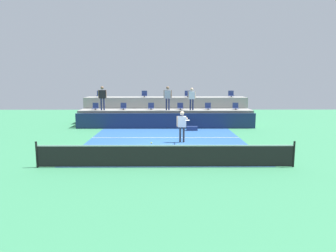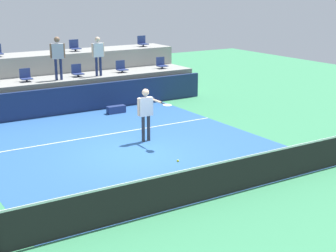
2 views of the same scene
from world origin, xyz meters
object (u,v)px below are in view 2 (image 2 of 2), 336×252
at_px(stadium_chair_upper_far_right, 142,42).
at_px(tennis_ball, 178,161).
at_px(stadium_chair_lower_far_right, 161,64).
at_px(spectator_in_grey, 58,54).
at_px(stadium_chair_lower_mid_right, 77,71).
at_px(spectator_leaning_on_rail, 98,53).
at_px(stadium_chair_lower_right, 121,67).
at_px(tennis_player, 146,109).
at_px(stadium_chair_upper_right, 75,46).
at_px(stadium_chair_lower_mid_left, 26,76).
at_px(equipment_bag, 116,109).

distance_m(stadium_chair_upper_far_right, tennis_ball, 13.72).
relative_size(stadium_chair_lower_far_right, stadium_chair_upper_far_right, 1.00).
xyz_separation_m(stadium_chair_lower_far_right, spectator_in_grey, (-5.17, -0.38, 0.86)).
bearing_deg(spectator_in_grey, stadium_chair_lower_far_right, 4.24).
height_order(stadium_chair_lower_mid_right, spectator_leaning_on_rail, spectator_leaning_on_rail).
height_order(stadium_chair_lower_far_right, stadium_chair_upper_far_right, stadium_chair_upper_far_right).
bearing_deg(spectator_in_grey, stadium_chair_lower_right, 7.13).
bearing_deg(stadium_chair_lower_right, stadium_chair_upper_far_right, 40.49).
xyz_separation_m(stadium_chair_lower_far_right, tennis_player, (-4.39, -6.25, -0.37)).
distance_m(stadium_chair_lower_far_right, tennis_ball, 12.06).
relative_size(stadium_chair_upper_right, tennis_ball, 7.65).
height_order(stadium_chair_lower_mid_left, stadium_chair_lower_mid_right, same).
xyz_separation_m(stadium_chair_lower_mid_left, stadium_chair_upper_far_right, (6.43, 1.80, 0.85)).
bearing_deg(stadium_chair_lower_right, tennis_player, -110.12).
distance_m(stadium_chair_lower_mid_left, tennis_player, 6.58).
bearing_deg(stadium_chair_lower_mid_left, stadium_chair_upper_right, 32.00).
xyz_separation_m(stadium_chair_upper_far_right, equipment_bag, (-3.50, -4.00, -2.16)).
distance_m(stadium_chair_upper_right, tennis_player, 8.19).
distance_m(spectator_leaning_on_rail, tennis_ball, 10.51).
distance_m(stadium_chair_lower_mid_left, stadium_chair_lower_mid_right, 2.22).
distance_m(stadium_chair_upper_right, tennis_ball, 12.60).
xyz_separation_m(stadium_chair_lower_mid_right, stadium_chair_lower_right, (2.11, 0.00, 0.00)).
bearing_deg(tennis_player, tennis_ball, -110.00).
height_order(stadium_chair_upper_right, tennis_player, stadium_chair_upper_right).
height_order(stadium_chair_lower_mid_left, tennis_player, stadium_chair_lower_mid_left).
bearing_deg(stadium_chair_upper_right, spectator_in_grey, -126.63).
height_order(stadium_chair_lower_mid_right, spectator_in_grey, spectator_in_grey).
xyz_separation_m(stadium_chair_lower_mid_left, spectator_in_grey, (1.26, -0.38, 0.86)).
distance_m(stadium_chair_lower_right, tennis_ball, 11.18).
relative_size(stadium_chair_lower_mid_left, stadium_chair_lower_right, 1.00).
bearing_deg(stadium_chair_upper_right, stadium_chair_lower_mid_right, -110.20).
bearing_deg(stadium_chair_lower_mid_right, spectator_in_grey, -158.23).
distance_m(stadium_chair_lower_mid_left, spectator_in_grey, 1.57).
xyz_separation_m(stadium_chair_lower_right, equipment_bag, (-1.39, -2.20, -1.31)).
bearing_deg(stadium_chair_lower_right, stadium_chair_lower_far_right, 0.00).
xyz_separation_m(stadium_chair_lower_mid_left, stadium_chair_lower_far_right, (6.43, 0.00, 0.00)).
bearing_deg(tennis_ball, stadium_chair_lower_far_right, 60.49).
relative_size(stadium_chair_lower_right, tennis_ball, 7.65).
height_order(stadium_chair_lower_right, stadium_chair_upper_far_right, stadium_chair_upper_far_right).
bearing_deg(tennis_player, stadium_chair_upper_far_right, 61.35).
bearing_deg(stadium_chair_upper_right, tennis_player, -95.99).
distance_m(stadium_chair_upper_right, stadium_chair_upper_far_right, 3.55).
distance_m(stadium_chair_lower_mid_left, stadium_chair_upper_far_right, 6.74).
distance_m(stadium_chair_lower_mid_right, tennis_player, 6.26).
xyz_separation_m(stadium_chair_upper_right, spectator_leaning_on_rail, (0.16, -2.18, -0.06)).
distance_m(stadium_chair_lower_right, stadium_chair_lower_far_right, 2.10).
bearing_deg(stadium_chair_lower_right, stadium_chair_upper_right, 128.77).
bearing_deg(stadium_chair_lower_far_right, stadium_chair_upper_far_right, 89.82).
bearing_deg(tennis_ball, stadium_chair_lower_mid_right, 80.67).
xyz_separation_m(stadium_chair_upper_right, spectator_in_grey, (-1.62, -2.18, 0.01)).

